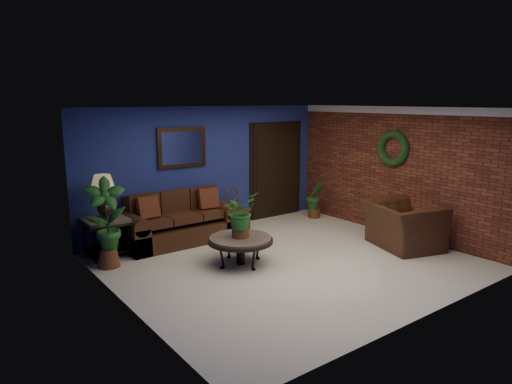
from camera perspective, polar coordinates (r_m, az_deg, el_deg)
floor at (r=7.65m, az=3.96°, el=-8.64°), size 5.50×5.50×0.00m
wall_back at (r=9.32m, az=-5.99°, el=2.92°), size 5.50×0.04×2.50m
wall_left at (r=5.94m, az=-16.50°, el=-2.44°), size 0.04×5.00×2.50m
wall_right_brick at (r=9.32m, az=17.03°, el=2.48°), size 0.04×5.00×2.50m
ceiling at (r=7.18m, az=4.24°, el=10.43°), size 5.50×5.00×0.02m
crown_molding at (r=9.20m, az=17.35°, el=9.74°), size 0.03×5.00×0.14m
wall_mirror at (r=8.94m, az=-9.24°, el=5.51°), size 1.02×0.06×0.77m
closet_door at (r=10.32m, az=2.50°, el=2.68°), size 1.44×0.06×2.18m
wreath at (r=9.25m, az=16.72°, el=5.24°), size 0.16×0.72×0.72m
sofa at (r=8.72m, az=-9.74°, el=-4.09°), size 2.12×0.92×0.95m
coffee_table at (r=7.40m, az=-1.96°, el=-6.09°), size 1.06×1.06×0.45m
end_table at (r=8.14m, az=-18.29°, el=-4.21°), size 0.72×0.72×0.66m
table_lamp at (r=8.00m, az=-18.56°, el=0.08°), size 0.43×0.43×0.72m
side_chair at (r=9.36m, az=-2.54°, el=-1.65°), size 0.46×0.46×0.89m
armchair at (r=8.64m, az=17.86°, el=-4.00°), size 1.42×1.52×0.81m
coffee_plant at (r=7.27m, az=-1.99°, el=-2.64°), size 0.64×0.59×0.73m
floor_plant at (r=10.35m, az=7.34°, el=-0.82°), size 0.46×0.41×0.84m
tall_plant at (r=7.54m, az=-18.20°, el=-3.29°), size 0.72×0.57×1.45m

